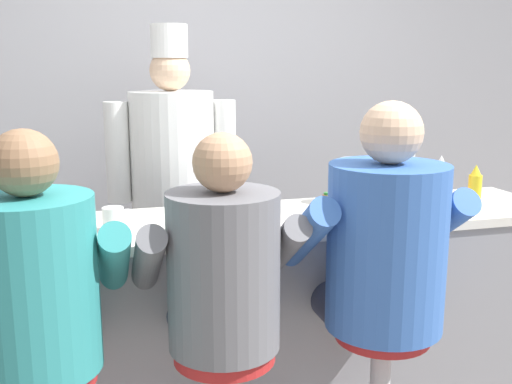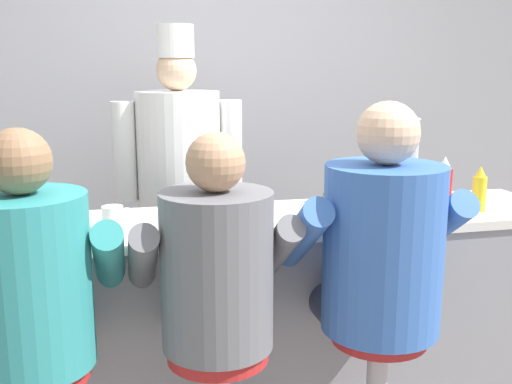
{
  "view_description": "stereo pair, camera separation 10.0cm",
  "coord_description": "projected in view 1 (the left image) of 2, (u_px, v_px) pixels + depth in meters",
  "views": [
    {
      "loc": [
        -0.76,
        -2.15,
        1.65
      ],
      "look_at": [
        -0.09,
        0.28,
        1.12
      ],
      "focal_mm": 42.0,
      "sensor_mm": 36.0,
      "label": 1
    },
    {
      "loc": [
        -0.67,
        -2.18,
        1.65
      ],
      "look_at": [
        -0.09,
        0.28,
        1.12
      ],
      "focal_mm": 42.0,
      "sensor_mm": 36.0,
      "label": 2
    }
  ],
  "objects": [
    {
      "name": "water_pitcher_clear",
      "position": [
        353.0,
        181.0,
        2.89
      ],
      "size": [
        0.14,
        0.13,
        0.22
      ],
      "color": "silver",
      "rests_on": "diner_counter"
    },
    {
      "name": "diner_seated_teal",
      "position": [
        36.0,
        297.0,
        1.92
      ],
      "size": [
        0.61,
        0.6,
        1.47
      ],
      "color": "#B2B5BA",
      "rests_on": "ground_plane"
    },
    {
      "name": "hot_sauce_bottle_orange",
      "position": [
        326.0,
        209.0,
        2.5
      ],
      "size": [
        0.03,
        0.03,
        0.14
      ],
      "color": "orange",
      "rests_on": "diner_counter"
    },
    {
      "name": "napkin_dispenser_chrome",
      "position": [
        255.0,
        217.0,
        2.39
      ],
      "size": [
        0.12,
        0.07,
        0.12
      ],
      "color": "silver",
      "rests_on": "diner_counter"
    },
    {
      "name": "diner_seated_blue",
      "position": [
        381.0,
        256.0,
        2.24
      ],
      "size": [
        0.66,
        0.66,
        1.54
      ],
      "color": "#B2B5BA",
      "rests_on": "ground_plane"
    },
    {
      "name": "mustard_bottle_yellow",
      "position": [
        475.0,
        188.0,
        2.77
      ],
      "size": [
        0.06,
        0.06,
        0.21
      ],
      "color": "yellow",
      "rests_on": "diner_counter"
    },
    {
      "name": "cook_in_whites_near",
      "position": [
        173.0,
        178.0,
        3.4
      ],
      "size": [
        0.73,
        0.47,
        1.88
      ],
      "color": "#232328",
      "rests_on": "ground_plane"
    },
    {
      "name": "coffee_mug_blue",
      "position": [
        230.0,
        211.0,
        2.56
      ],
      "size": [
        0.13,
        0.09,
        0.09
      ],
      "color": "#4C7AB2",
      "rests_on": "diner_counter"
    },
    {
      "name": "diner_counter",
      "position": [
        272.0,
        321.0,
        2.76
      ],
      "size": [
        2.72,
        0.61,
        1.0
      ],
      "color": "gray",
      "rests_on": "ground_plane"
    },
    {
      "name": "wall_back",
      "position": [
        207.0,
        113.0,
        3.99
      ],
      "size": [
        10.0,
        0.06,
        2.7
      ],
      "color": "#99999E",
      "rests_on": "ground_plane"
    },
    {
      "name": "cup_stack_steel",
      "position": [
        406.0,
        164.0,
        2.73
      ],
      "size": [
        0.09,
        0.09,
        0.43
      ],
      "color": "#B7BABF",
      "rests_on": "diner_counter"
    },
    {
      "name": "coffee_mug_white",
      "position": [
        115.0,
        219.0,
        2.4
      ],
      "size": [
        0.13,
        0.09,
        0.1
      ],
      "color": "white",
      "rests_on": "diner_counter"
    },
    {
      "name": "cereal_bowl",
      "position": [
        340.0,
        209.0,
        2.68
      ],
      "size": [
        0.15,
        0.15,
        0.05
      ],
      "color": "#4C7FB7",
      "rests_on": "diner_counter"
    },
    {
      "name": "diner_seated_grey",
      "position": [
        222.0,
        283.0,
        2.09
      ],
      "size": [
        0.59,
        0.58,
        1.44
      ],
      "color": "#B2B5BA",
      "rests_on": "ground_plane"
    },
    {
      "name": "ketchup_bottle_red",
      "position": [
        440.0,
        183.0,
        2.79
      ],
      "size": [
        0.07,
        0.07,
        0.25
      ],
      "color": "red",
      "rests_on": "diner_counter"
    },
    {
      "name": "breakfast_plate",
      "position": [
        40.0,
        231.0,
        2.36
      ],
      "size": [
        0.22,
        0.22,
        0.04
      ],
      "color": "white",
      "rests_on": "diner_counter"
    }
  ]
}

